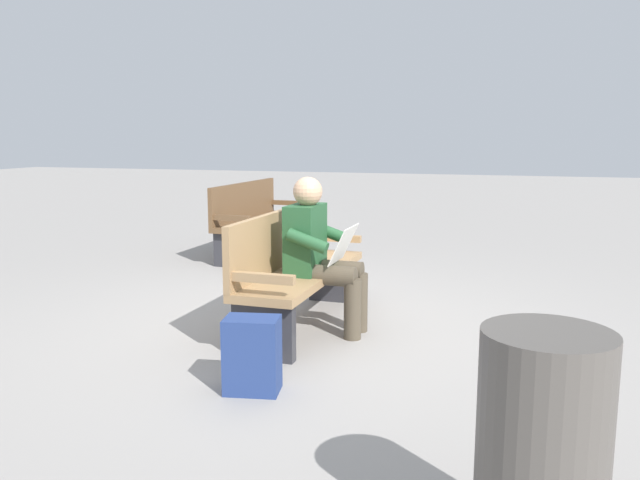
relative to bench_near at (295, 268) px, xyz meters
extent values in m
plane|color=gray|center=(0.00, 0.07, -0.46)|extent=(40.00, 40.00, 0.00)
cube|color=#9E7A51|center=(0.00, 0.07, -0.04)|extent=(1.80, 0.50, 0.06)
cube|color=#9E7A51|center=(0.00, -0.14, 0.22)|extent=(1.80, 0.07, 0.45)
cube|color=#9E7A51|center=(-0.85, 0.08, 0.11)|extent=(0.06, 0.48, 0.06)
cube|color=#9E7A51|center=(0.85, 0.06, 0.11)|extent=(0.06, 0.48, 0.06)
cube|color=#2D2D33|center=(-0.80, 0.08, -0.26)|extent=(0.08, 0.43, 0.39)
cube|color=#2D2D33|center=(0.80, 0.06, -0.26)|extent=(0.08, 0.43, 0.39)
cube|color=#23512D|center=(0.09, 0.12, 0.25)|extent=(0.40, 0.22, 0.52)
sphere|color=tan|center=(0.10, 0.14, 0.61)|extent=(0.22, 0.22, 0.22)
cylinder|color=#4C4233|center=(0.00, 0.33, 0.01)|extent=(0.15, 0.42, 0.15)
cylinder|color=#4C4233|center=(0.20, 0.33, 0.01)|extent=(0.15, 0.42, 0.15)
cylinder|color=#4C4233|center=(0.00, 0.52, -0.23)|extent=(0.13, 0.13, 0.45)
cylinder|color=#4C4233|center=(0.20, 0.52, -0.23)|extent=(0.13, 0.13, 0.45)
cylinder|color=#23512D|center=(-0.14, 0.22, 0.28)|extent=(0.09, 0.31, 0.18)
cylinder|color=#23512D|center=(0.34, 0.22, 0.28)|extent=(0.09, 0.31, 0.18)
cube|color=silver|center=(0.10, 0.42, 0.23)|extent=(0.40, 0.14, 0.27)
cube|color=navy|center=(1.32, 0.21, -0.24)|extent=(0.27, 0.35, 0.45)
cube|color=navy|center=(1.20, 0.18, -0.30)|extent=(0.08, 0.22, 0.20)
cube|color=brown|center=(-2.70, -1.42, -0.04)|extent=(1.81, 0.51, 0.06)
cube|color=brown|center=(-2.70, -1.63, 0.22)|extent=(1.80, 0.08, 0.45)
cube|color=brown|center=(-3.55, -1.40, 0.11)|extent=(0.07, 0.48, 0.06)
cube|color=brown|center=(-1.85, -1.43, 0.11)|extent=(0.07, 0.48, 0.06)
cube|color=#2D2D33|center=(-3.50, -1.41, -0.26)|extent=(0.09, 0.43, 0.39)
cube|color=#2D2D33|center=(-1.90, -1.43, -0.26)|extent=(0.09, 0.43, 0.39)
cylinder|color=#514C47|center=(2.48, 1.76, -0.03)|extent=(0.43, 0.43, 0.86)
camera|label=1|loc=(4.60, 1.65, 1.03)|focal=35.91mm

